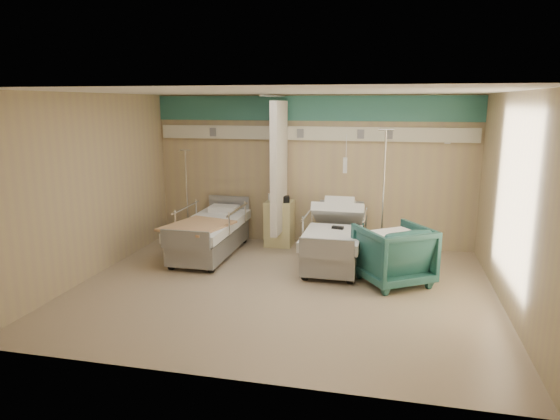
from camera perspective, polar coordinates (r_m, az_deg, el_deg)
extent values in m
cube|color=gray|center=(7.36, 0.31, -8.95)|extent=(6.00, 5.00, 0.00)
cube|color=tan|center=(9.41, 3.62, 4.50)|extent=(6.00, 0.04, 2.80)
cube|color=tan|center=(4.63, -6.36, -3.62)|extent=(6.00, 0.04, 2.80)
cube|color=tan|center=(8.16, -20.74, 2.55)|extent=(0.04, 5.00, 2.80)
cube|color=tan|center=(6.99, 25.11, 0.68)|extent=(0.04, 5.00, 2.80)
cube|color=white|center=(6.87, 0.34, 13.40)|extent=(6.00, 5.00, 0.04)
cube|color=#307267|center=(9.30, 3.69, 11.52)|extent=(6.00, 0.04, 0.45)
cube|color=beige|center=(9.29, 3.62, 8.74)|extent=(5.88, 0.08, 0.25)
cylinder|color=silver|center=(8.54, -0.65, 12.90)|extent=(0.03, 1.80, 0.03)
cube|color=silver|center=(8.95, -0.11, 4.84)|extent=(0.12, 0.90, 2.35)
cube|color=#D6CA86|center=(9.40, -0.07, -1.53)|extent=(0.50, 0.48, 0.85)
imported|color=#21534E|center=(7.63, 12.83, -4.97)|extent=(1.33, 1.34, 0.89)
cube|color=white|center=(7.47, 13.09, -1.52)|extent=(0.89, 0.87, 0.08)
cylinder|color=silver|center=(9.24, 11.45, -4.64)|extent=(0.40, 0.40, 0.03)
cylinder|color=silver|center=(9.00, 11.74, 1.97)|extent=(0.04, 0.04, 2.20)
cylinder|color=silver|center=(8.87, 12.05, 8.96)|extent=(0.26, 0.03, 0.03)
cylinder|color=silver|center=(10.00, -10.39, -3.33)|extent=(0.32, 0.32, 0.03)
cylinder|color=silver|center=(9.80, -10.59, 1.57)|extent=(0.03, 0.03, 1.77)
cylinder|color=silver|center=(9.68, -10.79, 6.71)|extent=(0.21, 0.03, 0.03)
cube|color=black|center=(8.21, 6.61, -2.01)|extent=(0.20, 0.12, 0.04)
cube|color=tan|center=(8.41, -9.45, -1.78)|extent=(1.13, 1.29, 0.04)
cube|color=black|center=(9.19, 0.39, 1.23)|extent=(0.25, 0.20, 0.12)
cylinder|color=white|center=(9.42, -1.12, 1.53)|extent=(0.10, 0.10, 0.12)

